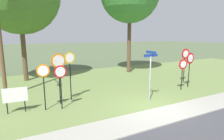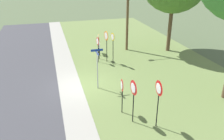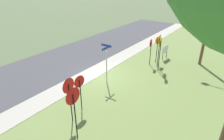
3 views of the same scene
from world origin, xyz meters
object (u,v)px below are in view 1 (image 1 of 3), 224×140
object	(u,v)px
yield_sign_far_left	(185,57)
street_name_post	(150,72)
stop_sign_far_left	(61,78)
stop_sign_near_right	(70,66)
notice_board	(15,96)
yield_sign_near_left	(190,62)
stop_sign_near_left	(59,67)
yield_sign_near_right	(183,67)
stop_sign_far_center	(44,78)

from	to	relation	value
yield_sign_far_left	street_name_post	xyz separation A→B (m)	(-5.01, -2.00, -0.31)
stop_sign_far_left	yield_sign_far_left	xyz separation A→B (m)	(9.71, 0.93, 0.40)
stop_sign_near_right	stop_sign_far_left	bearing A→B (deg)	-135.04
notice_board	yield_sign_near_left	bearing A→B (deg)	1.64
yield_sign_near_left	stop_sign_near_left	bearing A→B (deg)	170.14
stop_sign_far_left	yield_sign_far_left	distance (m)	9.76
notice_board	yield_sign_near_right	bearing A→B (deg)	-0.32
stop_sign_near_left	stop_sign_far_center	bearing A→B (deg)	-159.36
stop_sign_near_left	street_name_post	size ratio (longest dim) A/B	0.97
stop_sign_far_left	stop_sign_far_center	world-z (taller)	stop_sign_far_center
stop_sign_far_left	yield_sign_far_left	world-z (taller)	yield_sign_far_left
yield_sign_near_left	notice_board	xyz separation A→B (m)	(-11.06, 0.67, -1.03)
yield_sign_far_left	street_name_post	distance (m)	5.40
yield_sign_near_right	stop_sign_near_left	bearing A→B (deg)	178.08
stop_sign_near_left	stop_sign_near_right	distance (m)	0.79
notice_board	yield_sign_far_left	bearing A→B (deg)	6.99
stop_sign_near_left	yield_sign_near_left	world-z (taller)	stop_sign_near_left
stop_sign_near_right	stop_sign_far_center	distance (m)	1.80
stop_sign_near_left	yield_sign_far_left	xyz separation A→B (m)	(9.62, 0.20, -0.02)
yield_sign_far_left	notice_board	xyz separation A→B (m)	(-11.77, -0.38, -1.18)
stop_sign_far_center	street_name_post	distance (m)	5.62
stop_sign_far_left	street_name_post	xyz separation A→B (m)	(4.70, -1.07, 0.09)
stop_sign_near_left	notice_board	distance (m)	2.46
notice_board	street_name_post	bearing A→B (deg)	-8.36
stop_sign_far_center	stop_sign_far_left	bearing A→B (deg)	-9.30
yield_sign_near_left	yield_sign_far_left	distance (m)	1.28
street_name_post	notice_board	size ratio (longest dim) A/B	2.28
yield_sign_far_left	notice_board	size ratio (longest dim) A/B	2.14
stop_sign_far_left	yield_sign_near_left	distance (m)	9.01
stop_sign_far_left	yield_sign_far_left	size ratio (longest dim) A/B	0.84
stop_sign_near_left	street_name_post	world-z (taller)	street_name_post
yield_sign_far_left	yield_sign_near_right	bearing A→B (deg)	-140.92
stop_sign_near_left	notice_board	xyz separation A→B (m)	(-2.14, -0.19, -1.20)
stop_sign_near_right	yield_sign_far_left	distance (m)	8.93
stop_sign_near_right	stop_sign_far_center	world-z (taller)	stop_sign_near_right
stop_sign_near_right	yield_sign_far_left	size ratio (longest dim) A/B	1.04
yield_sign_near_left	stop_sign_far_left	bearing A→B (deg)	174.86
stop_sign_near_right	yield_sign_near_left	distance (m)	8.32
stop_sign_near_right	yield_sign_far_left	xyz separation A→B (m)	(8.93, -0.18, 0.04)
stop_sign_far_center	street_name_post	bearing A→B (deg)	-5.54
stop_sign_far_left	street_name_post	size ratio (longest dim) A/B	0.79
yield_sign_far_left	street_name_post	world-z (taller)	street_name_post
stop_sign_near_left	yield_sign_near_right	bearing A→B (deg)	-17.99
stop_sign_near_right	street_name_post	xyz separation A→B (m)	(3.92, -2.18, -0.28)
yield_sign_near_right	yield_sign_far_left	size ratio (longest dim) A/B	0.79
stop_sign_near_right	street_name_post	distance (m)	4.50
stop_sign_near_left	stop_sign_far_left	world-z (taller)	stop_sign_near_left
yield_sign_near_right	street_name_post	distance (m)	3.37
yield_sign_near_left	street_name_post	xyz separation A→B (m)	(-4.30, -0.95, -0.16)
stop_sign_near_right	yield_sign_near_left	bearing A→B (deg)	-18.57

